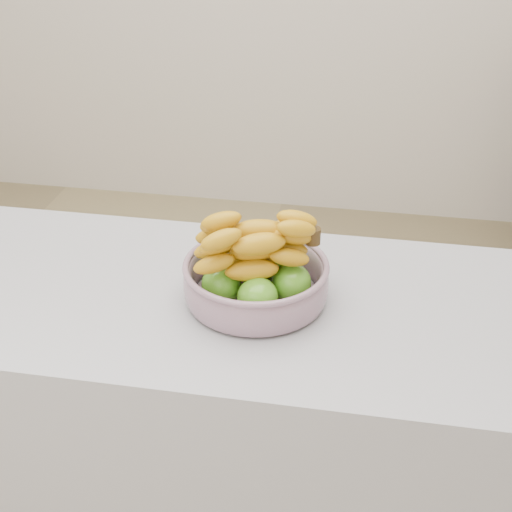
{
  "coord_description": "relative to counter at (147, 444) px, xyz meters",
  "views": [
    {
      "loc": [
        0.48,
        -1.43,
        1.7
      ],
      "look_at": [
        0.27,
        -0.26,
        1.0
      ],
      "focal_mm": 50.0,
      "sensor_mm": 36.0,
      "label": 1
    }
  ],
  "objects": [
    {
      "name": "ground",
      "position": [
        0.0,
        0.26,
        -0.45
      ],
      "size": [
        4.0,
        4.0,
        0.0
      ],
      "primitive_type": "plane",
      "color": "#8B7D55",
      "rests_on": "ground"
    },
    {
      "name": "counter",
      "position": [
        0.0,
        0.0,
        0.0
      ],
      "size": [
        2.0,
        0.6,
        0.9
      ],
      "primitive_type": "cube",
      "color": "#9A9BA2",
      "rests_on": "ground"
    },
    {
      "name": "fruit_bowl",
      "position": [
        0.27,
        -0.0,
        0.51
      ],
      "size": [
        0.29,
        0.29,
        0.18
      ],
      "rotation": [
        0.0,
        0.0,
        0.22
      ],
      "color": "#8E9EAB",
      "rests_on": "counter"
    }
  ]
}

